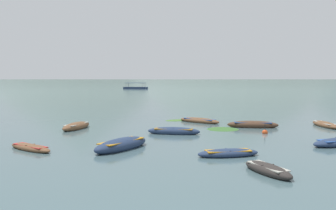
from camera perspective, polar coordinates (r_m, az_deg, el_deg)
The scene contains 17 objects.
ground_plane at distance 1506.99m, azimuth 3.63°, elevation 4.13°, with size 6000.00×6000.00×0.00m, color #476066.
mountain_1 at distance 2722.21m, azimuth -13.72°, elevation 9.86°, with size 1444.39×1444.39×547.90m, color slate.
mountain_2 at distance 2392.81m, azimuth 10.25°, elevation 10.10°, with size 1446.67×1446.67×497.88m, color slate.
mountain_3 at distance 2455.19m, azimuth 24.69°, elevation 6.75°, with size 953.16×953.16×252.38m, color #4C5B56.
rowboat_1 at distance 34.58m, azimuth 23.39°, elevation -2.83°, with size 1.53×4.20×0.55m.
rowboat_2 at distance 31.25m, azimuth -14.19°, elevation -3.26°, with size 1.95×4.08×0.69m.
rowboat_3 at distance 32.06m, azimuth 13.15°, elevation -3.04°, with size 4.40×1.49×0.71m.
rowboat_5 at distance 17.01m, azimuth 15.37°, elevation -9.74°, with size 2.20×3.15×0.54m.
rowboat_6 at distance 27.60m, azimuth 0.91°, elevation -4.14°, with size 4.09×1.50×0.65m.
rowboat_7 at distance 23.05m, azimuth -20.80°, elevation -6.27°, with size 3.59×2.77×0.43m.
rowboat_8 at distance 21.98m, azimuth -7.30°, elevation -6.22°, with size 3.38×4.62×0.82m.
rowboat_9 at distance 20.16m, azimuth 9.42°, elevation -7.48°, with size 3.59×1.93×0.50m.
rowboat_10 at distance 34.80m, azimuth 4.95°, elevation -2.45°, with size 4.25×3.55×0.56m.
ferry_0 at distance 139.71m, azimuth -5.11°, elevation 2.72°, with size 9.33×5.07×2.54m.
mooring_buoy at distance 28.73m, azimuth 14.96°, elevation -4.17°, with size 0.43×0.43×0.85m.
weed_patch_0 at distance 30.44m, azimuth 8.60°, elevation -3.78°, with size 2.66×2.58×0.14m, color #38662D.
weed_patch_1 at distance 36.36m, azimuth 1.69°, elevation -2.42°, with size 2.82×1.50×0.14m, color #477033.
Camera 1 is at (0.62, -6.98, 4.25)m, focal length 38.85 mm.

